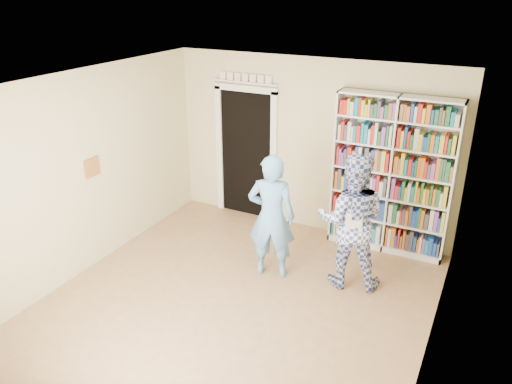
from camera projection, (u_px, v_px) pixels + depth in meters
floor at (232, 308)px, 6.13m from camera, size 5.00×5.00×0.00m
ceiling at (227, 88)px, 5.07m from camera, size 5.00×5.00×0.00m
wall_back at (310, 147)px, 7.65m from camera, size 4.50×0.00×4.50m
wall_left at (80, 175)px, 6.53m from camera, size 0.00×5.00×5.00m
wall_right at (439, 254)px, 4.66m from camera, size 0.00×5.00×5.00m
bookshelf at (392, 175)px, 7.05m from camera, size 1.68×0.31×2.30m
doorway at (246, 148)px, 8.15m from camera, size 1.10×0.08×2.43m
wall_art at (92, 167)px, 6.66m from camera, size 0.03×0.25×0.25m
man_blue at (271, 217)px, 6.51m from camera, size 0.71×0.56×1.72m
man_plaid at (351, 221)px, 6.30m from camera, size 1.02×0.88×1.81m
paper_sheet at (354, 224)px, 6.02m from camera, size 0.18×0.12×0.29m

